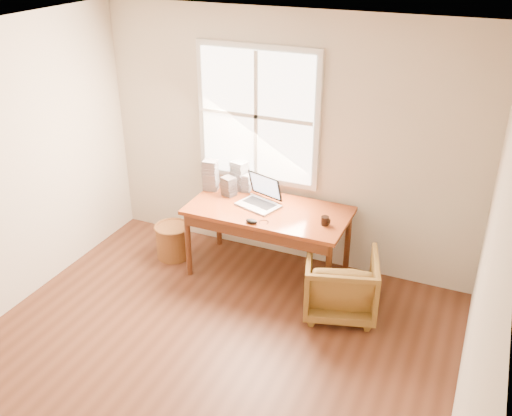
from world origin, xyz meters
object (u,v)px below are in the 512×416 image
(armchair, at_px, (341,284))
(wicker_stool, at_px, (173,241))
(desk, at_px, (268,211))
(coffee_mug, at_px, (325,221))
(cd_stack_a, at_px, (240,175))
(laptop, at_px, (258,192))

(armchair, relative_size, wicker_stool, 1.84)
(desk, height_order, coffee_mug, coffee_mug)
(wicker_stool, bearing_deg, cd_stack_a, 34.05)
(laptop, bearing_deg, coffee_mug, 9.76)
(wicker_stool, distance_m, laptop, 1.21)
(desk, relative_size, wicker_stool, 4.41)
(desk, relative_size, armchair, 2.40)
(laptop, bearing_deg, armchair, -1.21)
(desk, height_order, cd_stack_a, cd_stack_a)
(armchair, height_order, coffee_mug, coffee_mug)
(laptop, bearing_deg, desk, 11.01)
(wicker_stool, height_order, coffee_mug, coffee_mug)
(coffee_mug, bearing_deg, wicker_stool, 169.68)
(desk, xyz_separation_m, coffee_mug, (0.61, -0.09, 0.06))
(wicker_stool, height_order, laptop, laptop)
(wicker_stool, distance_m, cd_stack_a, 1.04)
(laptop, height_order, cd_stack_a, cd_stack_a)
(armchair, distance_m, wicker_stool, 1.96)
(wicker_stool, xyz_separation_m, coffee_mug, (1.69, 0.01, 0.61))
(desk, bearing_deg, laptop, 172.98)
(desk, relative_size, cd_stack_a, 5.19)
(desk, height_order, wicker_stool, desk)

